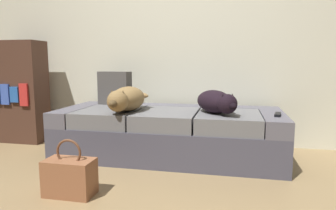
# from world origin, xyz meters

# --- Properties ---
(back_wall) EXTENTS (6.40, 0.10, 2.80)m
(back_wall) POSITION_xyz_m (0.00, 1.70, 1.40)
(back_wall) COLOR beige
(back_wall) RESTS_ON ground
(couch) EXTENTS (2.03, 0.86, 0.44)m
(couch) POSITION_xyz_m (0.00, 1.13, 0.22)
(couch) COLOR #474655
(couch) RESTS_ON ground
(dog_tan) EXTENTS (0.30, 0.65, 0.22)m
(dog_tan) POSITION_xyz_m (-0.35, 0.95, 0.55)
(dog_tan) COLOR olive
(dog_tan) RESTS_ON couch
(dog_dark) EXTENTS (0.44, 0.53, 0.20)m
(dog_dark) POSITION_xyz_m (0.44, 1.01, 0.54)
(dog_dark) COLOR black
(dog_dark) RESTS_ON couch
(tv_remote) EXTENTS (0.07, 0.16, 0.02)m
(tv_remote) POSITION_xyz_m (0.93, 0.99, 0.45)
(tv_remote) COLOR black
(tv_remote) RESTS_ON couch
(throw_pillow) EXTENTS (0.36, 0.17, 0.34)m
(throw_pillow) POSITION_xyz_m (-0.62, 1.36, 0.61)
(throw_pillow) COLOR #4B4744
(throw_pillow) RESTS_ON couch
(handbag) EXTENTS (0.32, 0.18, 0.38)m
(handbag) POSITION_xyz_m (-0.46, 0.15, 0.13)
(handbag) COLOR #945B3A
(handbag) RESTS_ON ground
(bookshelf) EXTENTS (0.56, 0.30, 1.10)m
(bookshelf) POSITION_xyz_m (-1.72, 1.33, 0.55)
(bookshelf) COLOR #4A2E22
(bookshelf) RESTS_ON ground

